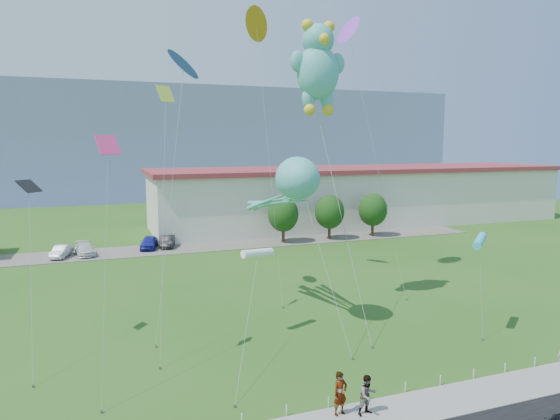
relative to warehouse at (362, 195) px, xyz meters
The scene contains 25 objects.
ground 51.27m from the warehouse, 120.58° to the right, with size 160.00×160.00×0.00m, color #275417.
sidewalk 53.65m from the warehouse, 119.08° to the right, with size 80.00×2.50×0.10m, color gray.
parking_strip 27.82m from the warehouse, 160.91° to the right, with size 70.00×6.00×0.06m, color #59544C.
hill_ridge 80.76m from the warehouse, 108.89° to the left, with size 160.00×50.00×25.00m, color gray.
warehouse is the anchor object (origin of this frame).
rope_fence 52.37m from the warehouse, 119.85° to the right, with size 26.05×0.05×0.50m.
tree_near 18.88m from the warehouse, 147.99° to the right, with size 3.60×3.60×5.47m.
tree_mid 14.16m from the warehouse, 135.00° to the right, with size 3.60×3.60×5.47m.
tree_far 10.80m from the warehouse, 111.80° to the right, with size 3.60×3.60×5.47m.
pedestrian_left 53.48m from the warehouse, 120.21° to the right, with size 0.70×0.46×1.91m, color gray.
pedestrian_right 53.28m from the warehouse, 118.96° to the right, with size 0.85×0.66×1.75m, color gray.
parked_car_silver 41.32m from the warehouse, 166.75° to the right, with size 1.29×3.71×1.22m, color silver.
parked_car_white 39.08m from the warehouse, 166.37° to the right, with size 1.74×4.29×1.25m, color silver.
parked_car_blue 32.43m from the warehouse, 165.31° to the right, with size 1.63×4.05×1.38m, color #1B1E94.
parked_car_black 30.43m from the warehouse, 164.62° to the right, with size 1.33×3.81×1.26m, color black.
octopus_kite 42.86m from the warehouse, 125.50° to the right, with size 2.63×11.99×10.86m.
teddy_bear_kite 41.09m from the warehouse, 124.00° to the right, with size 3.96×9.29×19.85m.
small_kite_black 52.34m from the warehouse, 139.75° to the right, with size 1.29×6.37×9.71m.
small_kite_cyan 43.12m from the warehouse, 109.95° to the right, with size 0.68×2.28×6.26m.
small_kite_white 45.30m from the warehouse, 127.20° to the right, with size 3.89×9.06×5.53m.
small_kite_yellow 47.18m from the warehouse, 134.09° to the right, with size 2.23×7.11×15.08m.
small_kite_blue 42.91m from the warehouse, 137.42° to the right, with size 4.35×9.15×17.90m.
small_kite_orange 37.72m from the warehouse, 134.09° to the right, with size 1.80×8.65×21.87m.
small_kite_pink 52.95m from the warehouse, 132.83° to the right, with size 1.55×4.95×12.01m.
small_kite_purple 35.03m from the warehouse, 121.70° to the right, with size 2.39×8.01×21.58m.
Camera 1 is at (-10.17, -20.11, 11.67)m, focal length 32.00 mm.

